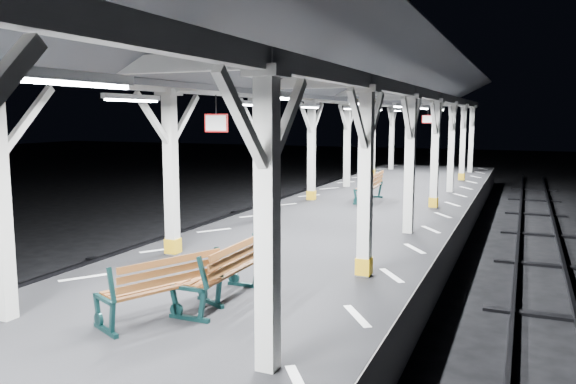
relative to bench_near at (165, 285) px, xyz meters
The scene contains 8 objects.
ground 1.89m from the bench_near, 91.77° to the left, with size 120.00×120.00×0.00m, color black.
platform 1.52m from the bench_near, 91.77° to the left, with size 6.00×50.00×1.00m, color black.
hazard_stripes_left 2.78m from the bench_near, 155.15° to the left, with size 1.00×48.00×0.01m, color silver.
hazard_stripes_right 2.72m from the bench_near, 25.49° to the left, with size 1.00×48.00×0.01m, color silver.
canopy 3.27m from the bench_near, 91.77° to the left, with size 5.40×49.00×4.65m.
bench_near is the anchor object (origin of this frame).
bench_mid 1.02m from the bench_near, 65.12° to the left, with size 0.65×1.74×0.94m.
bench_far 11.75m from the bench_near, 90.63° to the left, with size 0.78×1.83×0.97m.
Camera 1 is at (4.52, -7.37, 3.80)m, focal length 35.00 mm.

